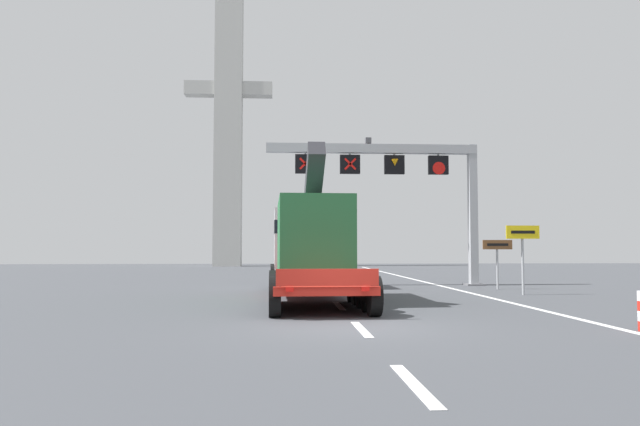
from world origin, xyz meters
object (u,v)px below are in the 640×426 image
Objects in this scene: overhead_lane_gantry at (401,172)px; bridge_pylon_distant at (229,120)px; exit_sign_yellow at (523,243)px; heavy_haul_truck_red at (308,245)px; tourist_info_sign_brown at (497,252)px.

bridge_pylon_distant is (-11.59, 31.99, 9.50)m from overhead_lane_gantry.
bridge_pylon_distant reaches higher than exit_sign_yellow.
bridge_pylon_distant is at bearing 109.91° from overhead_lane_gantry.
bridge_pylon_distant is (-6.70, 37.62, 13.16)m from heavy_haul_truck_red.
overhead_lane_gantry reaches higher than tourist_info_sign_brown.
exit_sign_yellow is (8.55, -0.42, 0.07)m from heavy_haul_truck_red.
bridge_pylon_distant is at bearing 100.09° from heavy_haul_truck_red.
heavy_haul_truck_red is 0.48× the size of bridge_pylon_distant.
heavy_haul_truck_red is 8.56m from exit_sign_yellow.
overhead_lane_gantry reaches higher than heavy_haul_truck_red.
bridge_pylon_distant reaches higher than overhead_lane_gantry.
heavy_haul_truck_red is at bearing -79.91° from bridge_pylon_distant.
bridge_pylon_distant is (-15.38, 34.85, 13.49)m from tourist_info_sign_brown.
overhead_lane_gantry reaches higher than exit_sign_yellow.
tourist_info_sign_brown is (8.69, 2.77, -0.33)m from heavy_haul_truck_red.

